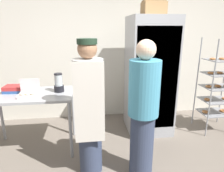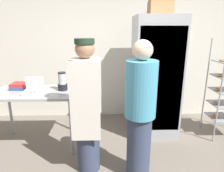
% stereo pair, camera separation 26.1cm
% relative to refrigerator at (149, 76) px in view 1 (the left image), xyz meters
% --- Properties ---
extents(back_wall, '(6.40, 0.12, 2.86)m').
position_rel_refrigerator_xyz_m(back_wall, '(-0.61, 0.74, 0.45)').
color(back_wall, silver).
rests_on(back_wall, ground_plane).
extents(refrigerator, '(0.73, 0.78, 1.96)m').
position_rel_refrigerator_xyz_m(refrigerator, '(0.00, 0.00, 0.00)').
color(refrigerator, '#9EA0A5').
rests_on(refrigerator, ground_plane).
extents(baking_rack, '(0.55, 0.48, 1.62)m').
position_rel_refrigerator_xyz_m(baking_rack, '(1.17, -0.17, -0.18)').
color(baking_rack, '#93969B').
rests_on(baking_rack, ground_plane).
extents(prep_counter, '(1.21, 0.70, 0.87)m').
position_rel_refrigerator_xyz_m(prep_counter, '(-1.88, -0.38, -0.20)').
color(prep_counter, '#9EA0A5').
rests_on(prep_counter, ground_plane).
extents(donut_box, '(0.27, 0.19, 0.23)m').
position_rel_refrigerator_xyz_m(donut_box, '(-1.85, -0.52, -0.06)').
color(donut_box, silver).
rests_on(donut_box, prep_counter).
extents(blender_pitcher, '(0.14, 0.14, 0.27)m').
position_rel_refrigerator_xyz_m(blender_pitcher, '(-1.47, -0.33, 0.01)').
color(blender_pitcher, black).
rests_on(blender_pitcher, prep_counter).
extents(binder_stack, '(0.29, 0.22, 0.09)m').
position_rel_refrigerator_xyz_m(binder_stack, '(-2.12, -0.27, -0.06)').
color(binder_stack, '#2D5193').
rests_on(binder_stack, prep_counter).
extents(cardboard_storage_box, '(0.36, 0.30, 0.23)m').
position_rel_refrigerator_xyz_m(cardboard_storage_box, '(0.04, 0.09, 1.09)').
color(cardboard_storage_box, '#A87F51').
rests_on(cardboard_storage_box, refrigerator).
extents(person_baker, '(0.35, 0.37, 1.66)m').
position_rel_refrigerator_xyz_m(person_baker, '(-1.05, -1.00, -0.12)').
color(person_baker, '#333D56').
rests_on(person_baker, ground_plane).
extents(person_customer, '(0.35, 0.35, 1.66)m').
position_rel_refrigerator_xyz_m(person_customer, '(-0.43, -1.14, -0.13)').
color(person_customer, '#333D56').
rests_on(person_customer, ground_plane).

